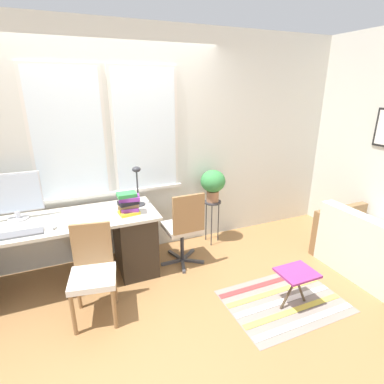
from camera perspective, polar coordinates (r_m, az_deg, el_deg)
ground_plane at (r=3.44m, az=-9.92°, el=-16.97°), size 14.00×14.00×0.00m
wall_back_with_window at (r=3.62m, az=-14.19°, el=8.17°), size 9.00×0.12×2.70m
wall_right_with_picture at (r=4.58m, az=29.96°, el=8.38°), size 0.08×9.00×2.70m
desk at (r=3.50m, az=-24.81°, el=-10.26°), size 2.18×0.71×0.74m
monitor at (r=3.48m, az=-30.82°, el=-0.67°), size 0.52×0.20×0.49m
keyboard at (r=3.19m, az=-30.27°, el=-6.98°), size 0.43×0.14×0.02m
mouse at (r=3.17m, az=-24.82°, el=-6.00°), size 0.05×0.08×0.04m
desk_lamp at (r=3.41m, az=-10.41°, el=1.93°), size 0.15×0.15×0.45m
book_stack at (r=3.24m, az=-12.01°, el=-2.10°), size 0.24×0.19×0.24m
desk_chair_wooden at (r=2.92m, az=-18.35°, el=-13.96°), size 0.45×0.46×0.87m
office_chair_swivel at (r=3.49m, az=-1.51°, el=-6.60°), size 0.50×0.53×0.93m
couch_loveseat at (r=4.05m, az=31.10°, el=-9.41°), size 0.83×1.12×0.75m
plant_stand at (r=3.99m, az=3.90°, el=-2.90°), size 0.23×0.23×0.60m
potted_plant at (r=3.87m, az=4.01°, el=1.76°), size 0.32×0.32×0.42m
floor_rug_striped at (r=3.31m, az=17.06°, el=-19.22°), size 1.15×0.82×0.01m
folding_stool at (r=3.10m, az=19.32°, el=-14.76°), size 0.35×0.30×0.39m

